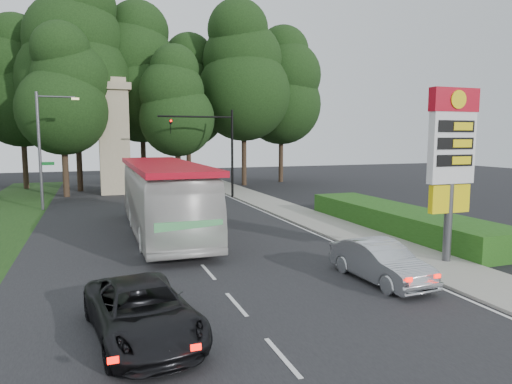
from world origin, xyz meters
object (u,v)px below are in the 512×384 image
object	(u,v)px
gas_station_pylon	(452,151)
streetlight_signs	(43,145)
traffic_signal_mast	(217,141)
monument	(114,136)
suv_charcoal	(142,311)
transit_bus	(164,199)
sedan_silver	(380,262)

from	to	relation	value
gas_station_pylon	streetlight_signs	size ratio (longest dim) A/B	0.86
traffic_signal_mast	monument	bearing A→B (deg)	142.00
gas_station_pylon	suv_charcoal	bearing A→B (deg)	-166.81
streetlight_signs	monument	bearing A→B (deg)	58.03
gas_station_pylon	traffic_signal_mast	size ratio (longest dim) A/B	0.95
gas_station_pylon	suv_charcoal	xyz separation A→B (m)	(-12.06, -2.83, -3.76)
gas_station_pylon	transit_bus	distance (m)	13.71
traffic_signal_mast	transit_bus	size ratio (longest dim) A/B	0.54
sedan_silver	streetlight_signs	bearing A→B (deg)	116.99
traffic_signal_mast	streetlight_signs	size ratio (longest dim) A/B	0.90
traffic_signal_mast	sedan_silver	distance (m)	23.38
streetlight_signs	suv_charcoal	bearing A→B (deg)	-79.76
monument	transit_bus	xyz separation A→B (m)	(1.48, -18.69, -3.26)
transit_bus	traffic_signal_mast	bearing A→B (deg)	64.58
suv_charcoal	monument	bearing A→B (deg)	80.99
traffic_signal_mast	streetlight_signs	distance (m)	12.83
streetlight_signs	gas_station_pylon	bearing A→B (deg)	-51.04
suv_charcoal	traffic_signal_mast	bearing A→B (deg)	63.61
streetlight_signs	suv_charcoal	xyz separation A→B (m)	(4.13, -22.84, -3.75)
transit_bus	sedan_silver	bearing A→B (deg)	-59.76
traffic_signal_mast	sedan_silver	size ratio (longest dim) A/B	1.68
transit_bus	suv_charcoal	bearing A→B (deg)	-100.32
transit_bus	sedan_silver	xyz separation A→B (m)	(5.89, -10.35, -1.14)
streetlight_signs	sedan_silver	xyz separation A→B (m)	(12.36, -21.05, -3.73)
traffic_signal_mast	sedan_silver	xyz separation A→B (m)	(-0.31, -23.04, -3.97)
gas_station_pylon	sedan_silver	xyz separation A→B (m)	(-3.83, -1.03, -3.74)
sedan_silver	traffic_signal_mast	bearing A→B (deg)	85.80
traffic_signal_mast	monument	distance (m)	9.76
sedan_silver	monument	bearing A→B (deg)	100.81
traffic_signal_mast	suv_charcoal	size ratio (longest dim) A/B	1.45
streetlight_signs	transit_bus	world-z (taller)	streetlight_signs
monument	transit_bus	world-z (taller)	monument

